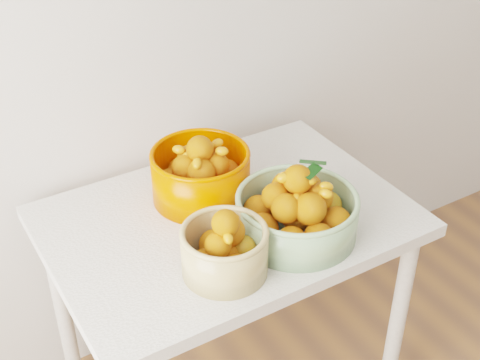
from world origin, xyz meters
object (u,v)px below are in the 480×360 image
at_px(table, 228,242).
at_px(bowl_orange, 201,174).
at_px(bowl_cream, 224,249).
at_px(bowl_green, 297,212).

xyz_separation_m(table, bowl_orange, (-0.02, 0.12, 0.18)).
xyz_separation_m(bowl_cream, bowl_orange, (0.10, 0.32, 0.01)).
bearing_deg(bowl_orange, table, -80.43).
bearing_deg(table, bowl_orange, 99.57).
bearing_deg(bowl_orange, bowl_cream, -108.07).
xyz_separation_m(bowl_cream, bowl_green, (0.24, 0.03, 0.00)).
bearing_deg(table, bowl_green, -54.13).
relative_size(bowl_cream, bowl_orange, 0.88).
distance_m(bowl_cream, bowl_orange, 0.33).
relative_size(bowl_green, bowl_orange, 1.32).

